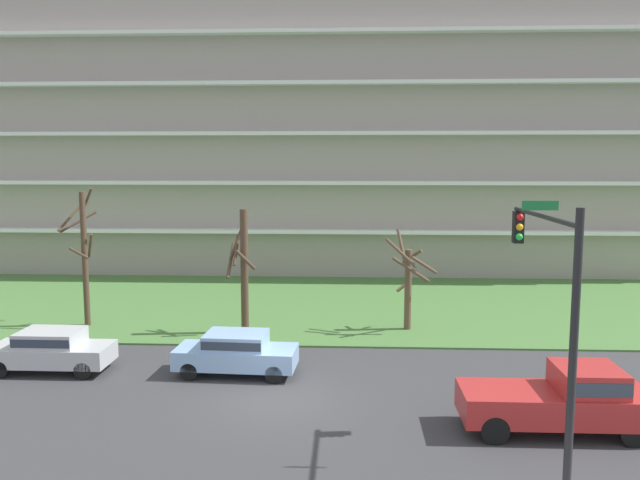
{
  "coord_description": "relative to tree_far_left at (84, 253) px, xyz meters",
  "views": [
    {
      "loc": [
        2.37,
        -19.87,
        7.8
      ],
      "look_at": [
        1.14,
        6.0,
        4.57
      ],
      "focal_mm": 35.59,
      "sensor_mm": 36.0,
      "label": 1
    }
  ],
  "objects": [
    {
      "name": "apartment_building",
      "position": [
        10.1,
        18.26,
        6.08
      ],
      "size": [
        52.42,
        11.39,
        19.19
      ],
      "color": "#9E938C",
      "rests_on": "ground"
    },
    {
      "name": "tree_far_left",
      "position": [
        0.0,
        0.0,
        0.0
      ],
      "size": [
        1.72,
        1.85,
        6.55
      ],
      "color": "#4C3828",
      "rests_on": "ground"
    },
    {
      "name": "tree_left",
      "position": [
        7.68,
        -0.98,
        -0.49
      ],
      "size": [
        1.32,
        1.36,
        5.69
      ],
      "color": "#4C3828",
      "rests_on": "ground"
    },
    {
      "name": "traffic_signal_mast",
      "position": [
        17.21,
        -13.91,
        1.14
      ],
      "size": [
        0.9,
        5.16,
        6.85
      ],
      "color": "black",
      "rests_on": "ground"
    },
    {
      "name": "grass_lawn_strip",
      "position": [
        10.1,
        5.04,
        -3.47
      ],
      "size": [
        80.0,
        16.0,
        0.08
      ],
      "primitive_type": "cube",
      "color": "#477238",
      "rests_on": "ground"
    },
    {
      "name": "ground",
      "position": [
        10.1,
        -8.96,
        -3.51
      ],
      "size": [
        160.0,
        160.0,
        0.0
      ],
      "primitive_type": "plane",
      "color": "#38383A"
    },
    {
      "name": "tree_center",
      "position": [
        15.15,
        -0.16,
        -1.15
      ],
      "size": [
        2.43,
        2.01,
        4.73
      ],
      "color": "brown",
      "rests_on": "ground"
    },
    {
      "name": "sedan_silver_center_left",
      "position": [
        1.38,
        -6.46,
        -2.64
      ],
      "size": [
        4.41,
        1.82,
        1.57
      ],
      "rotation": [
        0.0,
        0.0,
        3.14
      ],
      "color": "#B7BABF",
      "rests_on": "ground"
    },
    {
      "name": "pickup_red_center_right",
      "position": [
        18.65,
        -10.96,
        -2.5
      ],
      "size": [
        5.41,
        2.01,
        1.95
      ],
      "rotation": [
        0.0,
        0.0,
        0.0
      ],
      "color": "#B22828",
      "rests_on": "ground"
    },
    {
      "name": "sedan_blue_near_left",
      "position": [
        8.32,
        -6.46,
        -2.64
      ],
      "size": [
        4.49,
        2.03,
        1.57
      ],
      "rotation": [
        0.0,
        0.0,
        3.09
      ],
      "color": "#8CB2E0",
      "rests_on": "ground"
    }
  ]
}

